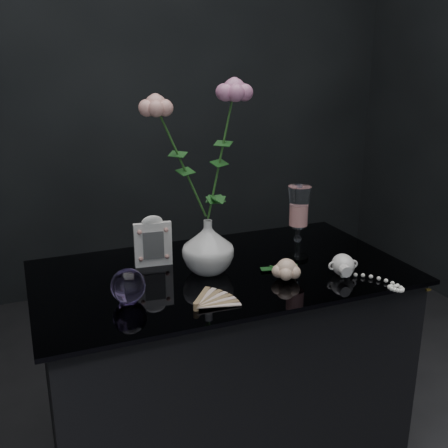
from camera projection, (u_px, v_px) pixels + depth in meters
name	position (u px, v px, depth m)	size (l,w,h in m)	color
table	(222.00, 385.00, 1.61)	(1.05, 0.58, 0.76)	black
vase	(208.00, 246.00, 1.46)	(0.15, 0.15, 0.15)	white
wine_glass	(298.00, 223.00, 1.55)	(0.07, 0.07, 0.22)	white
picture_frame	(153.00, 241.00, 1.51)	(0.11, 0.09, 0.15)	white
paperweight	(128.00, 286.00, 1.29)	(0.09, 0.09, 0.09)	#A081D2
paper_fan	(196.00, 306.00, 1.25)	(0.22, 0.18, 0.02)	beige
loose_rose	(286.00, 269.00, 1.43)	(0.13, 0.17, 0.06)	beige
pearl_jar	(343.00, 264.00, 1.46)	(0.21, 0.22, 0.06)	white
roses	(201.00, 147.00, 1.38)	(0.29, 0.11, 0.43)	#F0A295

